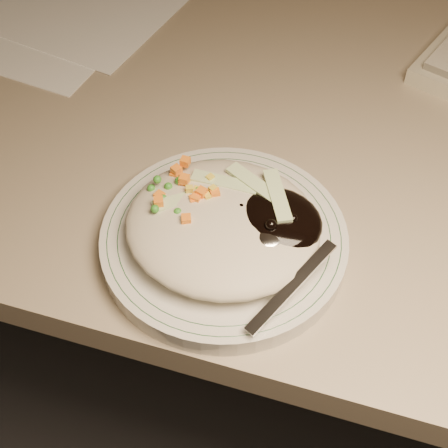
# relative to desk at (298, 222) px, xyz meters

# --- Properties ---
(desk) EXTENTS (1.40, 0.70, 0.74)m
(desk) POSITION_rel_desk_xyz_m (0.00, 0.00, 0.00)
(desk) COLOR gray
(desk) RESTS_ON ground
(plate) EXTENTS (0.25, 0.25, 0.02)m
(plate) POSITION_rel_desk_xyz_m (-0.05, -0.22, 0.21)
(plate) COLOR silver
(plate) RESTS_ON desk
(plate_rim) EXTENTS (0.24, 0.24, 0.00)m
(plate_rim) POSITION_rel_desk_xyz_m (-0.05, -0.22, 0.22)
(plate_rim) COLOR #144723
(plate_rim) RESTS_ON plate
(meal) EXTENTS (0.21, 0.19, 0.05)m
(meal) POSITION_rel_desk_xyz_m (-0.04, -0.22, 0.24)
(meal) COLOR #BBB097
(meal) RESTS_ON plate
(papers) EXTENTS (0.37, 0.32, 0.00)m
(papers) POSITION_rel_desk_xyz_m (-0.42, 0.11, 0.20)
(papers) COLOR white
(papers) RESTS_ON desk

